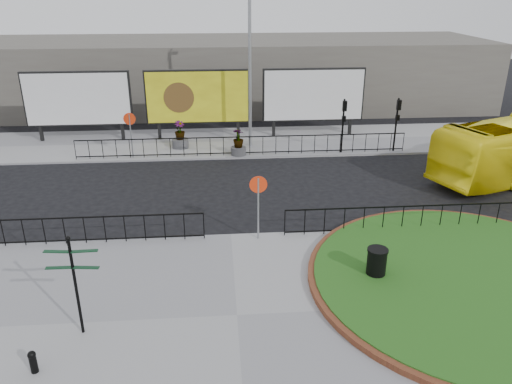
{
  "coord_description": "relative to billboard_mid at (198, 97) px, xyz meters",
  "views": [
    {
      "loc": [
        -0.41,
        -16.79,
        8.9
      ],
      "look_at": [
        1.0,
        0.58,
        1.57
      ],
      "focal_mm": 35.0,
      "sensor_mm": 36.0,
      "label": 1
    }
  ],
  "objects": [
    {
      "name": "building_backdrop",
      "position": [
        1.5,
        9.03,
        -0.1
      ],
      "size": [
        40.0,
        10.0,
        5.0
      ],
      "primitive_type": "cube",
      "color": "#5D5A52",
      "rests_on": "ground"
    },
    {
      "name": "fingerpost_sign",
      "position": [
        -2.72,
        -18.38,
        -0.71
      ],
      "size": [
        1.38,
        0.28,
        2.94
      ],
      "rotation": [
        0.0,
        0.0,
        -0.12
      ],
      "color": "black",
      "rests_on": "pavement_near"
    },
    {
      "name": "pavement_far",
      "position": [
        1.5,
        -0.97,
        -2.54
      ],
      "size": [
        44.0,
        6.0,
        0.12
      ],
      "primitive_type": "cube",
      "color": "gray",
      "rests_on": "ground"
    },
    {
      "name": "railing_near_left",
      "position": [
        -4.5,
        -13.27,
        -1.93
      ],
      "size": [
        10.0,
        0.1,
        1.1
      ],
      "primitive_type": null,
      "color": "black",
      "rests_on": "pavement_near"
    },
    {
      "name": "billboard_left",
      "position": [
        -7.0,
        0.0,
        0.0
      ],
      "size": [
        6.2,
        0.31,
        4.1
      ],
      "color": "black",
      "rests_on": "pavement_far"
    },
    {
      "name": "ground",
      "position": [
        1.5,
        -12.97,
        -2.6
      ],
      "size": [
        90.0,
        90.0,
        0.0
      ],
      "primitive_type": "plane",
      "color": "black",
      "rests_on": "ground"
    },
    {
      "name": "pavement_near",
      "position": [
        1.5,
        -17.97,
        -2.54
      ],
      "size": [
        30.0,
        10.0,
        0.12
      ],
      "primitive_type": "cube",
      "color": "gray",
      "rests_on": "ground"
    },
    {
      "name": "litter_bin",
      "position": [
        6.0,
        -16.45,
        -1.93
      ],
      "size": [
        0.66,
        0.66,
        1.09
      ],
      "color": "black",
      "rests_on": "pavement_near"
    },
    {
      "name": "bollard",
      "position": [
        -3.53,
        -19.83,
        -2.14
      ],
      "size": [
        0.2,
        0.2,
        0.62
      ],
      "color": "black",
      "rests_on": "pavement_near"
    },
    {
      "name": "railing_near_right",
      "position": [
        8.0,
        -13.27,
        -1.93
      ],
      "size": [
        9.0,
        0.1,
        1.1
      ],
      "primitive_type": null,
      "color": "black",
      "rests_on": "pavement_near"
    },
    {
      "name": "billboard_mid",
      "position": [
        0.0,
        0.0,
        0.0
      ],
      "size": [
        6.2,
        0.31,
        4.1
      ],
      "color": "black",
      "rests_on": "pavement_far"
    },
    {
      "name": "billboard_right",
      "position": [
        7.0,
        0.0,
        0.0
      ],
      "size": [
        6.2,
        0.31,
        4.1
      ],
      "color": "black",
      "rests_on": "pavement_far"
    },
    {
      "name": "speed_sign_far",
      "position": [
        -3.5,
        -3.57,
        -0.68
      ],
      "size": [
        0.64,
        0.07,
        2.47
      ],
      "color": "gray",
      "rests_on": "pavement_far"
    },
    {
      "name": "grass_lawn",
      "position": [
        9.0,
        -16.97,
        -2.37
      ],
      "size": [
        10.0,
        10.0,
        0.22
      ],
      "primitive_type": "cylinder",
      "color": "#164F15",
      "rests_on": "pavement_near"
    },
    {
      "name": "railing_far",
      "position": [
        2.5,
        -3.67,
        -1.93
      ],
      "size": [
        18.0,
        0.1,
        1.1
      ],
      "primitive_type": null,
      "color": "black",
      "rests_on": "pavement_far"
    },
    {
      "name": "lamp_post",
      "position": [
        3.01,
        -1.97,
        2.23
      ],
      "size": [
        0.74,
        0.18,
        9.23
      ],
      "color": "gray",
      "rests_on": "pavement_far"
    },
    {
      "name": "signal_pole_b",
      "position": [
        11.0,
        -3.63,
        -0.5
      ],
      "size": [
        0.22,
        0.26,
        3.0
      ],
      "color": "black",
      "rests_on": "pavement_far"
    },
    {
      "name": "planter_b",
      "position": [
        2.24,
        -3.57,
        -1.86
      ],
      "size": [
        0.84,
        0.84,
        1.49
      ],
      "color": "#4C4C4F",
      "rests_on": "pavement_far"
    },
    {
      "name": "speed_sign_near",
      "position": [
        2.5,
        -13.37,
        -0.68
      ],
      "size": [
        0.64,
        0.07,
        2.47
      ],
      "color": "gray",
      "rests_on": "pavement_near"
    },
    {
      "name": "planter_a",
      "position": [
        -1.03,
        -1.97,
        -1.87
      ],
      "size": [
        0.95,
        0.95,
        1.56
      ],
      "color": "#4C4C4F",
      "rests_on": "pavement_far"
    },
    {
      "name": "signal_pole_a",
      "position": [
        8.0,
        -3.63,
        -0.5
      ],
      "size": [
        0.22,
        0.26,
        3.0
      ],
      "color": "black",
      "rests_on": "pavement_far"
    },
    {
      "name": "brick_edge",
      "position": [
        9.0,
        -16.97,
        -2.39
      ],
      "size": [
        10.4,
        10.4,
        0.18
      ],
      "primitive_type": "cylinder",
      "color": "brown",
      "rests_on": "pavement_near"
    }
  ]
}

